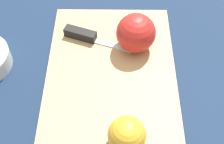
# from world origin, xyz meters

# --- Properties ---
(ground_plane) EXTENTS (4.00, 4.00, 0.00)m
(ground_plane) POSITION_xyz_m (0.00, 0.00, 0.00)
(ground_plane) COLOR #14233D
(cutting_board) EXTENTS (0.41, 0.27, 0.02)m
(cutting_board) POSITION_xyz_m (0.00, 0.00, 0.01)
(cutting_board) COLOR tan
(cutting_board) RESTS_ON ground_plane
(apple_half_left) EXTENTS (0.07, 0.07, 0.07)m
(apple_half_left) POSITION_xyz_m (-0.14, -0.03, 0.05)
(apple_half_left) COLOR gold
(apple_half_left) RESTS_ON cutting_board
(apple_half_right) EXTENTS (0.08, 0.08, 0.08)m
(apple_half_right) POSITION_xyz_m (0.09, -0.05, 0.06)
(apple_half_right) COLOR red
(apple_half_right) RESTS_ON cutting_board
(knife) EXTENTS (0.07, 0.15, 0.02)m
(knife) POSITION_xyz_m (0.11, 0.06, 0.03)
(knife) COLOR silver
(knife) RESTS_ON cutting_board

